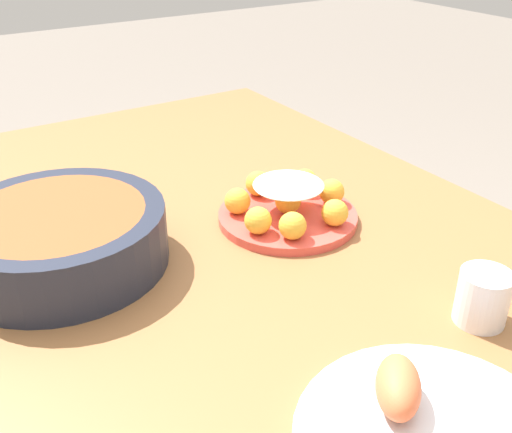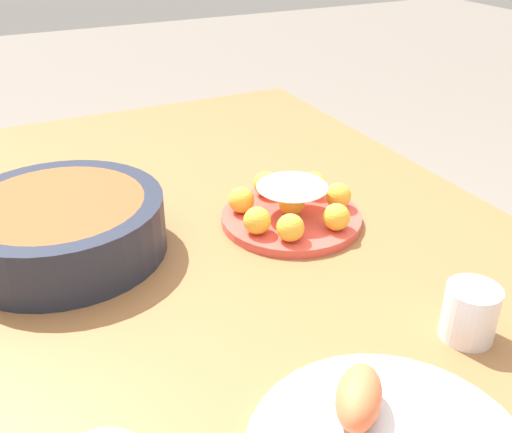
% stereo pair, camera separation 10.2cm
% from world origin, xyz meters
% --- Properties ---
extents(dining_table, '(1.58, 1.08, 0.77)m').
position_xyz_m(dining_table, '(0.00, 0.00, 0.69)').
color(dining_table, '#936038').
rests_on(dining_table, ground_plane).
extents(cake_plate, '(0.25, 0.25, 0.08)m').
position_xyz_m(cake_plate, '(0.04, -0.16, 0.80)').
color(cake_plate, '#E04C42').
rests_on(cake_plate, dining_table).
extents(serving_bowl, '(0.34, 0.34, 0.09)m').
position_xyz_m(serving_bowl, '(0.11, 0.23, 0.82)').
color(serving_bowl, '#232838').
rests_on(serving_bowl, dining_table).
extents(cup_near, '(0.07, 0.07, 0.08)m').
position_xyz_m(cup_near, '(-0.34, -0.22, 0.81)').
color(cup_near, white).
rests_on(cup_near, dining_table).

